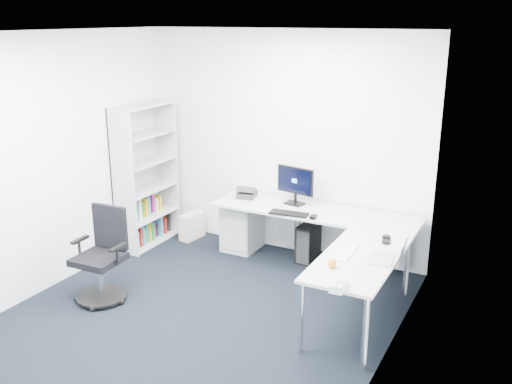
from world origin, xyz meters
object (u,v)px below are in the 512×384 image
at_px(bookshelf, 146,176).
at_px(monitor, 295,185).
at_px(task_chair, 98,257).
at_px(l_desk, 302,249).
at_px(laptop, 382,249).

height_order(bookshelf, monitor, bookshelf).
distance_m(bookshelf, task_chair, 1.65).
distance_m(bookshelf, monitor, 1.92).
relative_size(task_chair, monitor, 2.00).
xyz_separation_m(task_chair, monitor, (1.35, 1.89, 0.45)).
bearing_deg(task_chair, l_desk, 39.09).
bearing_deg(monitor, laptop, -29.35).
xyz_separation_m(l_desk, laptop, (1.06, -0.68, 0.46)).
bearing_deg(l_desk, monitor, 124.05).
height_order(l_desk, monitor, monitor).
relative_size(l_desk, laptop, 7.66).
distance_m(l_desk, task_chair, 2.19).
bearing_deg(task_chair, bookshelf, 107.25).
distance_m(l_desk, laptop, 1.34).
height_order(bookshelf, laptop, bookshelf).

